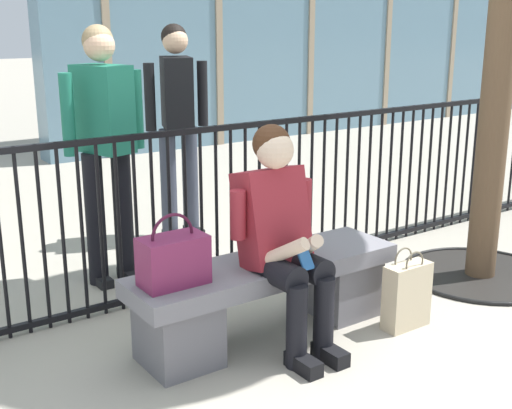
{
  "coord_description": "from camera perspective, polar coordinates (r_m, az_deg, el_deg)",
  "views": [
    {
      "loc": [
        -2.04,
        -2.82,
        1.73
      ],
      "look_at": [
        0.0,
        0.1,
        0.75
      ],
      "focal_mm": 47.0,
      "sensor_mm": 36.0,
      "label": 1
    }
  ],
  "objects": [
    {
      "name": "bystander_further_back",
      "position": [
        4.5,
        -12.76,
        5.67
      ],
      "size": [
        0.55,
        0.43,
        1.71
      ],
      "color": "black",
      "rests_on": "ground"
    },
    {
      "name": "stone_bench",
      "position": [
        3.78,
        0.88,
        -7.35
      ],
      "size": [
        1.6,
        0.44,
        0.45
      ],
      "color": "slate",
      "rests_on": "ground"
    },
    {
      "name": "seated_person_with_phone",
      "position": [
        3.55,
        2.22,
        -2.33
      ],
      "size": [
        0.52,
        0.66,
        1.21
      ],
      "color": "black",
      "rests_on": "ground"
    },
    {
      "name": "plaza_railing",
      "position": [
        4.32,
        -5.32,
        -0.55
      ],
      "size": [
        9.55,
        0.04,
        1.09
      ],
      "color": "black",
      "rests_on": "ground"
    },
    {
      "name": "handbag_on_bench",
      "position": [
        3.37,
        -7.05,
        -4.66
      ],
      "size": [
        0.33,
        0.19,
        0.37
      ],
      "color": "#7A234C",
      "rests_on": "stone_bench"
    },
    {
      "name": "shopping_bag",
      "position": [
        4.0,
        12.71,
        -7.52
      ],
      "size": [
        0.29,
        0.12,
        0.48
      ],
      "color": "beige",
      "rests_on": "ground"
    },
    {
      "name": "ground_plane",
      "position": [
        3.89,
        0.86,
        -11.04
      ],
      "size": [
        60.0,
        60.0,
        0.0
      ],
      "primitive_type": "plane",
      "color": "#A8A091"
    },
    {
      "name": "bystander_at_railing",
      "position": [
        5.41,
        -6.7,
        7.53
      ],
      "size": [
        0.55,
        0.43,
        1.71
      ],
      "color": "#383D4C",
      "rests_on": "ground"
    }
  ]
}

